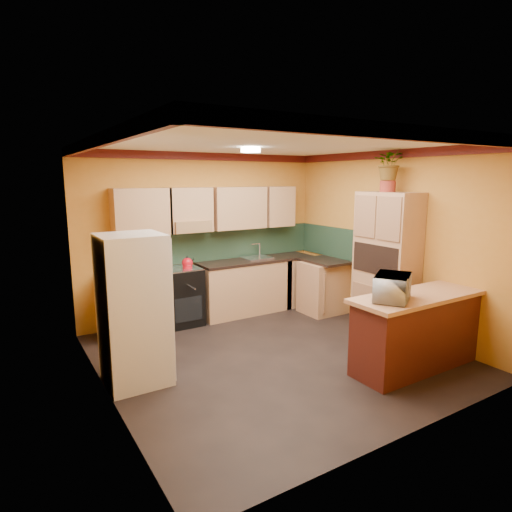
% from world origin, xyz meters
% --- Properties ---
extents(room_shell, '(4.24, 4.24, 2.72)m').
position_xyz_m(room_shell, '(0.02, 0.28, 2.09)').
color(room_shell, black).
rests_on(room_shell, ground).
extents(base_cabinets_back, '(3.65, 0.60, 0.88)m').
position_xyz_m(base_cabinets_back, '(0.06, 1.80, 0.44)').
color(base_cabinets_back, tan).
rests_on(base_cabinets_back, ground).
extents(countertop_back, '(3.65, 0.62, 0.04)m').
position_xyz_m(countertop_back, '(0.06, 1.80, 0.90)').
color(countertop_back, black).
rests_on(countertop_back, base_cabinets_back).
extents(stove, '(0.58, 0.58, 0.91)m').
position_xyz_m(stove, '(-0.57, 1.80, 0.46)').
color(stove, black).
rests_on(stove, ground).
extents(kettle, '(0.21, 0.21, 0.18)m').
position_xyz_m(kettle, '(-0.47, 1.75, 1.00)').
color(kettle, red).
rests_on(kettle, stove).
extents(sink, '(0.48, 0.40, 0.03)m').
position_xyz_m(sink, '(0.83, 1.80, 0.94)').
color(sink, silver).
rests_on(sink, countertop_back).
extents(base_cabinets_right, '(0.60, 0.80, 0.88)m').
position_xyz_m(base_cabinets_right, '(1.80, 1.10, 0.44)').
color(base_cabinets_right, tan).
rests_on(base_cabinets_right, ground).
extents(countertop_right, '(0.62, 0.80, 0.04)m').
position_xyz_m(countertop_right, '(1.80, 1.10, 0.90)').
color(countertop_right, black).
rests_on(countertop_right, base_cabinets_right).
extents(fridge, '(0.68, 0.66, 1.70)m').
position_xyz_m(fridge, '(-1.75, 0.22, 0.85)').
color(fridge, silver).
rests_on(fridge, ground).
extents(pantry, '(0.48, 0.90, 2.10)m').
position_xyz_m(pantry, '(1.85, -0.16, 1.05)').
color(pantry, tan).
rests_on(pantry, ground).
extents(fern_pot, '(0.22, 0.22, 0.16)m').
position_xyz_m(fern_pot, '(1.85, -0.11, 2.18)').
color(fern_pot, maroon).
rests_on(fern_pot, pantry).
extents(fern, '(0.50, 0.46, 0.49)m').
position_xyz_m(fern, '(1.85, -0.11, 2.51)').
color(fern, tan).
rests_on(fern, fern_pot).
extents(breakfast_bar, '(1.80, 0.55, 0.88)m').
position_xyz_m(breakfast_bar, '(1.30, -1.20, 0.44)').
color(breakfast_bar, '#552513').
rests_on(breakfast_bar, ground).
extents(bar_top, '(1.90, 0.65, 0.05)m').
position_xyz_m(bar_top, '(1.30, -1.20, 0.91)').
color(bar_top, tan).
rests_on(bar_top, breakfast_bar).
extents(microwave, '(0.64, 0.60, 0.29)m').
position_xyz_m(microwave, '(0.78, -1.20, 1.08)').
color(microwave, silver).
rests_on(microwave, bar_top).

